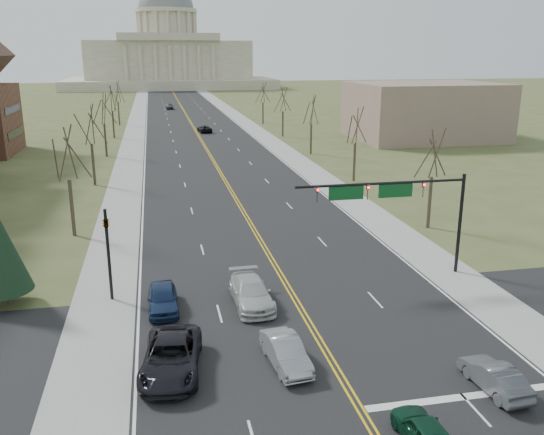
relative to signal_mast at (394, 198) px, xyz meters
name	(u,v)px	position (x,y,z in m)	size (l,w,h in m)	color
ground	(353,397)	(-7.45, -13.50, -5.76)	(600.00, 600.00, 0.00)	#414B25
road	(191,122)	(-7.45, 96.50, -5.76)	(20.00, 380.00, 0.01)	black
cross_road	(317,336)	(-7.45, -7.50, -5.76)	(120.00, 14.00, 0.01)	black
sidewalk_left	(136,124)	(-19.45, 96.50, -5.75)	(4.00, 380.00, 0.03)	gray
sidewalk_right	(243,121)	(4.55, 96.50, -5.75)	(4.00, 380.00, 0.03)	gray
center_line	(191,122)	(-7.45, 96.50, -5.75)	(0.42, 380.00, 0.01)	gold
edge_line_left	(146,123)	(-17.25, 96.50, -5.75)	(0.15, 380.00, 0.01)	silver
edge_line_right	(234,121)	(2.35, 96.50, -5.75)	(0.15, 380.00, 0.01)	silver
stop_bar	(464,397)	(-2.45, -14.50, -5.75)	(9.50, 0.50, 0.01)	silver
capitol	(168,55)	(-7.45, 236.41, 8.44)	(90.00, 60.00, 50.00)	beige
signal_mast	(394,198)	(0.00, 0.00, 0.00)	(12.12, 0.44, 7.20)	black
signal_left	(108,244)	(-18.95, 0.00, -2.05)	(0.32, 0.36, 6.00)	black
tree_r_0	(433,156)	(8.05, 10.50, 0.79)	(3.74, 3.74, 8.50)	#342B1E
tree_l_0	(67,156)	(-22.95, 14.50, 1.18)	(3.96, 3.96, 9.00)	#342B1E
tree_r_1	(356,128)	(8.05, 30.50, 0.79)	(3.74, 3.74, 8.50)	#342B1E
tree_l_1	(90,127)	(-22.95, 34.50, 1.18)	(3.96, 3.96, 9.00)	#342B1E
tree_r_2	(311,111)	(8.05, 50.50, 0.79)	(3.74, 3.74, 8.50)	#342B1E
tree_l_2	(103,110)	(-22.95, 54.50, 1.18)	(3.96, 3.96, 9.00)	#342B1E
tree_r_3	(283,101)	(8.05, 70.50, 0.79)	(3.74, 3.74, 8.50)	#342B1E
tree_l_3	(112,100)	(-22.95, 74.50, 1.18)	(3.96, 3.96, 9.00)	#342B1E
tree_r_4	(263,94)	(8.05, 90.50, 0.79)	(3.74, 3.74, 8.50)	#342B1E
tree_l_4	(117,93)	(-22.95, 94.50, 1.18)	(3.96, 3.96, 9.00)	#342B1E
bldg_right_mass	(424,111)	(32.55, 62.50, -0.76)	(25.00, 20.00, 10.00)	#7A6657
car_nb_inner_lead	(425,432)	(-5.81, -17.33, -5.09)	(1.56, 3.89, 1.33)	#0B3321
car_nb_outer_lead	(495,377)	(-0.79, -14.22, -5.08)	(1.41, 4.06, 1.34)	#4B4F53
car_sb_inner_lead	(286,352)	(-9.84, -10.12, -5.03)	(1.53, 4.37, 1.44)	gray
car_sb_outer_lead	(171,357)	(-15.51, -9.63, -4.91)	(2.78, 6.02, 1.67)	black
car_sb_inner_second	(251,293)	(-10.34, -2.62, -4.94)	(2.26, 5.56, 1.61)	#B2B2B2
car_sb_outer_second	(163,298)	(-15.76, -2.28, -4.98)	(1.81, 4.50, 1.53)	#15264C
car_far_nb	(204,129)	(-5.88, 79.03, -5.06)	(2.27, 4.93, 1.37)	black
car_far_sb	(170,106)	(-11.02, 128.74, -4.95)	(1.89, 4.69, 1.60)	#44464B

